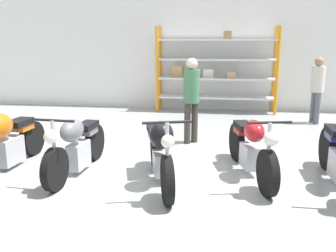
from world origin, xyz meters
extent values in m
plane|color=#9EA3A0|center=(0.00, 0.00, 0.00)|extent=(30.00, 30.00, 0.00)
cube|color=white|center=(0.00, 5.63, 1.80)|extent=(30.00, 0.08, 3.60)
cylinder|color=orange|center=(-0.92, 4.99, 1.18)|extent=(0.08, 0.08, 2.36)
cylinder|color=orange|center=(2.34, 4.99, 1.18)|extent=(0.08, 0.08, 2.36)
cylinder|color=orange|center=(-0.92, 5.54, 1.18)|extent=(0.08, 0.08, 2.36)
cylinder|color=orange|center=(2.34, 5.54, 1.18)|extent=(0.08, 0.08, 2.36)
cube|color=silver|center=(0.71, 5.27, 0.41)|extent=(3.27, 0.55, 0.05)
cube|color=silver|center=(0.71, 5.27, 0.94)|extent=(3.27, 0.55, 0.05)
cube|color=silver|center=(0.71, 5.27, 1.47)|extent=(3.27, 0.55, 0.05)
cube|color=silver|center=(0.71, 5.27, 2.00)|extent=(3.27, 0.55, 0.05)
cube|color=#A87F51|center=(0.99, 5.15, 2.13)|extent=(0.21, 0.24, 0.22)
cube|color=tan|center=(1.14, 5.15, 1.06)|extent=(0.24, 0.22, 0.19)
cube|color=tan|center=(-0.39, 5.35, 1.13)|extent=(0.30, 0.23, 0.31)
cube|color=silver|center=(0.50, 5.22, 1.08)|extent=(0.29, 0.20, 0.23)
cylinder|color=black|center=(-2.52, 0.76, 0.31)|extent=(0.19, 0.62, 0.62)
cube|color=#ADADB2|center=(-2.58, 0.08, 0.28)|extent=(0.30, 0.53, 0.43)
cube|color=black|center=(-2.55, 0.43, 0.67)|extent=(0.31, 0.51, 0.10)
cube|color=orange|center=(-2.54, 0.51, 0.58)|extent=(0.26, 0.36, 0.12)
cylinder|color=black|center=(-1.42, -0.73, 0.31)|extent=(0.16, 0.62, 0.62)
cylinder|color=black|center=(-1.32, 0.66, 0.31)|extent=(0.16, 0.62, 0.62)
cube|color=#ADADB2|center=(-1.37, 0.01, 0.28)|extent=(0.24, 0.50, 0.40)
ellipsoid|color=slate|center=(-1.38, -0.16, 0.72)|extent=(0.33, 0.57, 0.34)
cube|color=black|center=(-1.34, 0.38, 0.67)|extent=(0.27, 0.49, 0.10)
cube|color=slate|center=(-1.34, 0.42, 0.58)|extent=(0.23, 0.35, 0.12)
cylinder|color=#ADADB2|center=(-1.42, -0.71, 0.65)|extent=(0.05, 0.05, 0.68)
sphere|color=silver|center=(-1.43, -0.78, 0.79)|extent=(0.19, 0.19, 0.19)
cylinder|color=black|center=(-1.42, -0.68, 0.99)|extent=(0.61, 0.08, 0.04)
cylinder|color=black|center=(0.17, -0.95, 0.32)|extent=(0.28, 0.65, 0.65)
cylinder|color=black|center=(-0.20, 0.36, 0.32)|extent=(0.28, 0.65, 0.65)
cube|color=#ADADB2|center=(-0.03, -0.24, 0.29)|extent=(0.29, 0.43, 0.33)
ellipsoid|color=black|center=(0.02, -0.41, 0.76)|extent=(0.44, 0.51, 0.39)
cube|color=black|center=(-0.13, 0.10, 0.70)|extent=(0.42, 0.63, 0.10)
cube|color=black|center=(-0.14, 0.13, 0.61)|extent=(0.34, 0.45, 0.12)
cylinder|color=#ADADB2|center=(0.17, -0.93, 0.69)|extent=(0.06, 0.06, 0.74)
sphere|color=silver|center=(0.18, -1.00, 0.84)|extent=(0.17, 0.17, 0.17)
cylinder|color=black|center=(0.16, -0.90, 1.06)|extent=(0.60, 0.20, 0.04)
cylinder|color=black|center=(1.47, -0.52, 0.32)|extent=(0.25, 0.65, 0.64)
cylinder|color=black|center=(1.12, 0.97, 0.32)|extent=(0.25, 0.65, 0.64)
cube|color=#ADADB2|center=(1.28, 0.27, 0.29)|extent=(0.28, 0.46, 0.36)
ellipsoid|color=#B2191E|center=(1.32, 0.11, 0.74)|extent=(0.38, 0.55, 0.32)
cube|color=black|center=(1.21, 0.61, 0.69)|extent=(0.33, 0.52, 0.10)
cube|color=#B2191E|center=(1.18, 0.71, 0.60)|extent=(0.27, 0.37, 0.12)
cylinder|color=#ADADB2|center=(1.46, -0.50, 0.66)|extent=(0.06, 0.06, 0.68)
sphere|color=silver|center=(1.48, -0.57, 0.80)|extent=(0.19, 0.19, 0.19)
cylinder|color=black|center=(1.45, -0.47, 1.00)|extent=(0.59, 0.17, 0.04)
cylinder|color=black|center=(2.56, 0.71, 0.33)|extent=(0.14, 0.67, 0.67)
cube|color=black|center=(2.56, 0.36, 0.71)|extent=(0.24, 0.57, 0.10)
cube|color=navy|center=(2.56, 0.44, 0.62)|extent=(0.20, 0.40, 0.12)
cylinder|color=#595960|center=(3.13, 4.15, 0.39)|extent=(0.13, 0.13, 0.78)
cylinder|color=#595960|center=(3.19, 3.98, 0.39)|extent=(0.13, 0.13, 0.78)
cylinder|color=beige|center=(3.16, 4.07, 1.09)|extent=(0.41, 0.41, 0.62)
sphere|color=#9E7051|center=(3.16, 4.07, 1.51)|extent=(0.21, 0.21, 0.21)
cylinder|color=#38332D|center=(0.33, 1.99, 0.41)|extent=(0.13, 0.13, 0.82)
cylinder|color=#38332D|center=(0.19, 1.87, 0.41)|extent=(0.13, 0.13, 0.82)
cylinder|color=#3F724C|center=(0.26, 1.93, 1.15)|extent=(0.45, 0.45, 0.65)
sphere|color=beige|center=(0.26, 1.93, 1.58)|extent=(0.22, 0.22, 0.22)
camera|label=1|loc=(0.77, -5.36, 2.10)|focal=40.00mm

